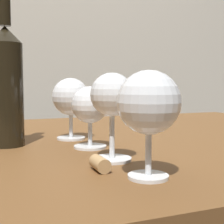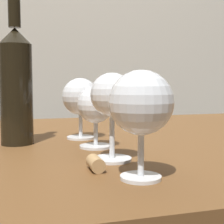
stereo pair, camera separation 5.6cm
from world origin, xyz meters
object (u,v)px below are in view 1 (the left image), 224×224
wine_glass_cabernet (71,98)px  wine_glass_chardonnay (149,103)px  cork (100,164)px  wine_glass_rose (90,107)px  wine_glass_port (112,98)px  wine_bottle (6,83)px

wine_glass_cabernet → wine_glass_chardonnay: bearing=-87.0°
cork → wine_glass_rose: bearing=76.8°
wine_glass_port → wine_bottle: wine_bottle is taller
wine_glass_rose → wine_glass_chardonnay: bearing=-87.9°
wine_glass_rose → wine_bottle: bearing=151.4°
cork → wine_glass_chardonnay: bearing=-50.8°
wine_glass_port → cork: bearing=-126.8°
wine_glass_chardonnay → wine_glass_rose: bearing=92.1°
cork → wine_glass_cabernet: bearing=83.9°
wine_glass_port → wine_bottle: size_ratio=0.46×
wine_glass_chardonnay → wine_glass_cabernet: 0.36m
wine_glass_rose → wine_bottle: (-0.16, 0.08, 0.05)m
wine_glass_port → wine_glass_rose: 0.12m
cork → wine_glass_port: bearing=53.2°
wine_glass_cabernet → wine_bottle: wine_bottle is taller
wine_glass_rose → wine_glass_cabernet: size_ratio=0.88×
wine_glass_port → cork: 0.12m
wine_glass_rose → wine_bottle: size_ratio=0.38×
wine_glass_port → wine_glass_rose: (-0.00, 0.12, -0.02)m
wine_glass_port → wine_glass_cabernet: (-0.01, 0.24, -0.01)m
wine_glass_port → wine_glass_rose: bearing=90.4°
wine_glass_cabernet → cork: 0.31m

